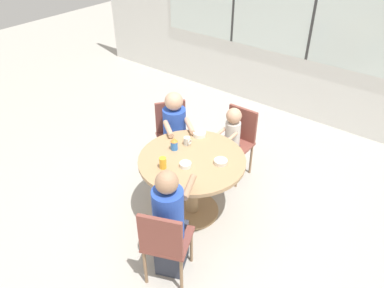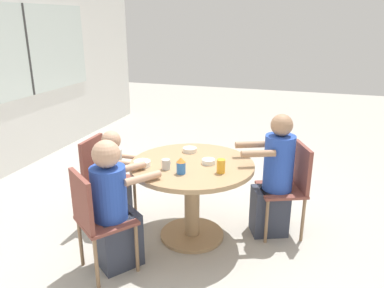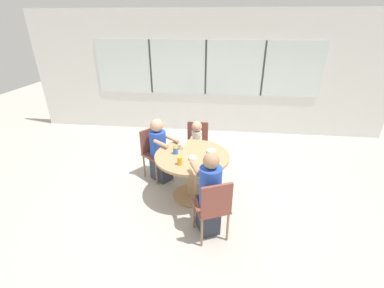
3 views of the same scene
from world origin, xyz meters
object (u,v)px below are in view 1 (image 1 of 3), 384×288
Objects in this scene: chair_for_woman_green_shirt at (164,241)px; bowl_fruit at (185,165)px; person_man_blue_shirt at (175,138)px; chair_for_toddler at (238,137)px; person_woman_green_shirt at (170,226)px; juice_glass at (163,163)px; chair_for_man_blue_shirt at (172,130)px; sippy_cup at (174,144)px; person_toddler at (231,145)px; bowl_cereal at (221,162)px; coffee_mug at (187,141)px; bowl_white_shallow at (199,134)px.

bowl_fruit is (-0.33, 0.71, 0.24)m from chair_for_woman_green_shirt.
chair_for_woman_green_shirt is at bearing 73.40° from person_man_blue_shirt.
chair_for_toddler is 1.66m from person_woman_green_shirt.
juice_glass is (0.48, -0.75, 0.29)m from person_man_blue_shirt.
person_man_blue_shirt is (-0.91, 1.16, -0.03)m from person_woman_green_shirt.
sippy_cup reaches higher than chair_for_man_blue_shirt.
person_man_blue_shirt is at bearing 27.10° from person_toddler.
juice_glass is 0.87× the size of bowl_cereal.
chair_for_toddler is 0.82m from coffee_mug.
chair_for_woman_green_shirt is at bearing 101.15° from chair_for_toddler.
chair_for_man_blue_shirt is at bearing 125.52° from juice_glass.
bowl_white_shallow is (0.41, -0.07, 0.25)m from person_man_blue_shirt.
chair_for_toddler reaches higher than bowl_cereal.
person_toddler reaches higher than chair_for_woman_green_shirt.
person_man_blue_shirt is 8.17× the size of bowl_cereal.
person_man_blue_shirt is 9.47× the size of bowl_fruit.
chair_for_woman_green_shirt is at bearing -48.43° from juice_glass.
person_man_blue_shirt reaches higher than chair_for_man_blue_shirt.
chair_for_man_blue_shirt is 0.62m from bowl_white_shallow.
sippy_cup is at bearing -97.63° from bowl_white_shallow.
juice_glass is 0.23m from bowl_fruit.
chair_for_man_blue_shirt is 1.07m from bowl_fruit.
juice_glass is (-0.12, -1.22, 0.27)m from chair_for_toddler.
person_woman_green_shirt is 1.48m from person_man_blue_shirt.
sippy_cup is at bearing 104.30° from person_woman_green_shirt.
sippy_cup is 0.38m from bowl_white_shallow.
bowl_fruit is (0.28, -0.16, -0.05)m from sippy_cup.
chair_for_man_blue_shirt is 7.52× the size of bowl_fruit.
sippy_cup reaches higher than bowl_cereal.
bowl_fruit is (0.04, -1.07, 0.24)m from chair_for_toddler.
person_woman_green_shirt reaches higher than person_toddler.
chair_for_woman_green_shirt is 1.82m from chair_for_toddler.
chair_for_man_blue_shirt is 9.96× the size of coffee_mug.
person_toddler is (-0.37, 1.63, -0.05)m from chair_for_woman_green_shirt.
chair_for_toddler is 0.90× the size of person_toddler.
person_woman_green_shirt is (1.04, -1.26, 0.01)m from chair_for_man_blue_shirt.
person_toddler reaches higher than bowl_white_shallow.
person_man_blue_shirt reaches higher than bowl_fruit.
person_toddler is 0.96m from bowl_fruit.
person_toddler is 6.87× the size of sippy_cup.
chair_for_woman_green_shirt reaches higher than bowl_cereal.
chair_for_woman_green_shirt is at bearing -61.40° from coffee_mug.
person_toddler is 11.03× the size of coffee_mug.
sippy_cup reaches higher than bowl_fruit.
person_man_blue_shirt reaches higher than coffee_mug.
person_man_blue_shirt is at bearing 136.77° from bowl_fruit.
chair_for_toddler is 7.49× the size of juice_glass.
person_man_blue_shirt is 0.94m from juice_glass.
bowl_fruit is at bearing 84.62° from chair_for_man_blue_shirt.
person_woman_green_shirt is (0.31, -1.63, 0.01)m from chair_for_toddler.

